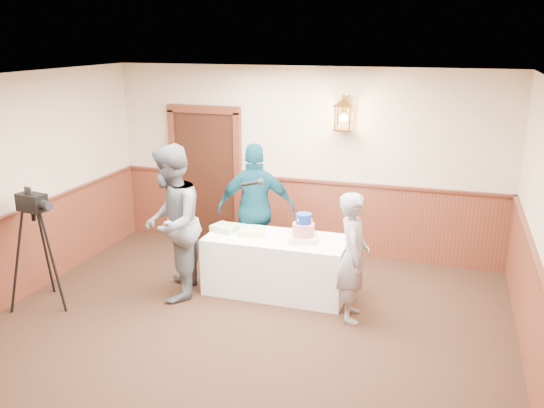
{
  "coord_description": "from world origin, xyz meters",
  "views": [
    {
      "loc": [
        2.09,
        -4.69,
        3.23
      ],
      "look_at": [
        0.06,
        1.7,
        1.25
      ],
      "focal_mm": 38.0,
      "sensor_mm": 36.0,
      "label": 1
    }
  ],
  "objects_px": {
    "baker": "(353,257)",
    "tv_camera_rig": "(39,257)",
    "sheet_cake_green": "(225,228)",
    "interviewer": "(171,223)",
    "display_table": "(277,265)",
    "sheet_cake_yellow": "(252,232)",
    "assistant_p": "(256,209)",
    "tiered_cake": "(304,230)"
  },
  "relations": [
    {
      "from": "display_table",
      "to": "sheet_cake_yellow",
      "type": "height_order",
      "value": "sheet_cake_yellow"
    },
    {
      "from": "baker",
      "to": "tv_camera_rig",
      "type": "bearing_deg",
      "value": 91.41
    },
    {
      "from": "display_table",
      "to": "sheet_cake_yellow",
      "type": "xyz_separation_m",
      "value": [
        -0.34,
        -0.0,
        0.41
      ]
    },
    {
      "from": "tiered_cake",
      "to": "baker",
      "type": "relative_size",
      "value": 0.26
    },
    {
      "from": "interviewer",
      "to": "baker",
      "type": "bearing_deg",
      "value": 76.41
    },
    {
      "from": "sheet_cake_green",
      "to": "baker",
      "type": "xyz_separation_m",
      "value": [
        1.77,
        -0.46,
        -0.02
      ]
    },
    {
      "from": "sheet_cake_green",
      "to": "interviewer",
      "type": "relative_size",
      "value": 0.17
    },
    {
      "from": "sheet_cake_yellow",
      "to": "sheet_cake_green",
      "type": "relative_size",
      "value": 1.0
    },
    {
      "from": "sheet_cake_yellow",
      "to": "sheet_cake_green",
      "type": "xyz_separation_m",
      "value": [
        -0.38,
        0.04,
        0.0
      ]
    },
    {
      "from": "baker",
      "to": "tiered_cake",
      "type": "bearing_deg",
      "value": 48.48
    },
    {
      "from": "display_table",
      "to": "baker",
      "type": "xyz_separation_m",
      "value": [
        1.05,
        -0.42,
        0.4
      ]
    },
    {
      "from": "sheet_cake_yellow",
      "to": "tv_camera_rig",
      "type": "bearing_deg",
      "value": -151.46
    },
    {
      "from": "interviewer",
      "to": "assistant_p",
      "type": "distance_m",
      "value": 1.33
    },
    {
      "from": "tv_camera_rig",
      "to": "tiered_cake",
      "type": "bearing_deg",
      "value": 32.92
    },
    {
      "from": "display_table",
      "to": "tv_camera_rig",
      "type": "distance_m",
      "value": 2.93
    },
    {
      "from": "tiered_cake",
      "to": "sheet_cake_yellow",
      "type": "xyz_separation_m",
      "value": [
        -0.69,
        0.02,
        -0.11
      ]
    },
    {
      "from": "interviewer",
      "to": "tv_camera_rig",
      "type": "height_order",
      "value": "interviewer"
    },
    {
      "from": "baker",
      "to": "assistant_p",
      "type": "relative_size",
      "value": 0.84
    },
    {
      "from": "sheet_cake_yellow",
      "to": "tiered_cake",
      "type": "bearing_deg",
      "value": -1.26
    },
    {
      "from": "sheet_cake_green",
      "to": "interviewer",
      "type": "height_order",
      "value": "interviewer"
    },
    {
      "from": "display_table",
      "to": "baker",
      "type": "height_order",
      "value": "baker"
    },
    {
      "from": "display_table",
      "to": "assistant_p",
      "type": "xyz_separation_m",
      "value": [
        -0.48,
        0.59,
        0.54
      ]
    },
    {
      "from": "tiered_cake",
      "to": "sheet_cake_yellow",
      "type": "relative_size",
      "value": 1.22
    },
    {
      "from": "tiered_cake",
      "to": "assistant_p",
      "type": "relative_size",
      "value": 0.22
    },
    {
      "from": "tv_camera_rig",
      "to": "baker",
      "type": "bearing_deg",
      "value": 23.14
    },
    {
      "from": "sheet_cake_green",
      "to": "baker",
      "type": "height_order",
      "value": "baker"
    },
    {
      "from": "sheet_cake_green",
      "to": "interviewer",
      "type": "xyz_separation_m",
      "value": [
        -0.49,
        -0.55,
        0.19
      ]
    },
    {
      "from": "sheet_cake_green",
      "to": "tv_camera_rig",
      "type": "height_order",
      "value": "tv_camera_rig"
    },
    {
      "from": "display_table",
      "to": "interviewer",
      "type": "height_order",
      "value": "interviewer"
    },
    {
      "from": "display_table",
      "to": "tiered_cake",
      "type": "height_order",
      "value": "tiered_cake"
    },
    {
      "from": "sheet_cake_yellow",
      "to": "interviewer",
      "type": "xyz_separation_m",
      "value": [
        -0.87,
        -0.52,
        0.2
      ]
    },
    {
      "from": "assistant_p",
      "to": "sheet_cake_yellow",
      "type": "bearing_deg",
      "value": 87.09
    },
    {
      "from": "display_table",
      "to": "baker",
      "type": "relative_size",
      "value": 1.17
    },
    {
      "from": "tiered_cake",
      "to": "assistant_p",
      "type": "bearing_deg",
      "value": 143.98
    },
    {
      "from": "tv_camera_rig",
      "to": "sheet_cake_green",
      "type": "bearing_deg",
      "value": 44.36
    },
    {
      "from": "interviewer",
      "to": "sheet_cake_yellow",
      "type": "bearing_deg",
      "value": 104.68
    },
    {
      "from": "baker",
      "to": "assistant_p",
      "type": "bearing_deg",
      "value": 45.27
    },
    {
      "from": "sheet_cake_yellow",
      "to": "baker",
      "type": "bearing_deg",
      "value": -16.9
    },
    {
      "from": "sheet_cake_yellow",
      "to": "interviewer",
      "type": "bearing_deg",
      "value": -149.36
    },
    {
      "from": "interviewer",
      "to": "tv_camera_rig",
      "type": "relative_size",
      "value": 1.37
    },
    {
      "from": "baker",
      "to": "tv_camera_rig",
      "type": "height_order",
      "value": "baker"
    },
    {
      "from": "tiered_cake",
      "to": "interviewer",
      "type": "bearing_deg",
      "value": -162.25
    }
  ]
}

